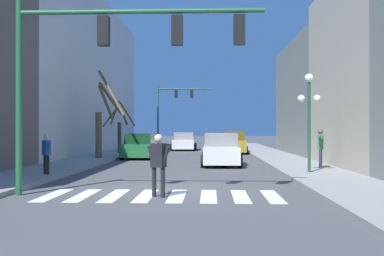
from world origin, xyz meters
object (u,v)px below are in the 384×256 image
object	(u,v)px
pedestrian_on_left_sidewalk	(321,145)
car_parked_right_mid	(221,150)
traffic_signal_near	(113,48)
traffic_signal_far	(172,103)
car_driving_away_lane	(140,147)
car_driving_toward_lane	(184,142)
car_parked_left_far	(233,143)
pedestrian_waiting_at_curb	(46,150)
street_lamp_right_corner	(309,102)
pedestrian_near_right_corner	(158,160)
street_tree_left_near	(120,129)
street_tree_right_far	(103,120)

from	to	relation	value
pedestrian_on_left_sidewalk	car_parked_right_mid	bearing A→B (deg)	-103.79
traffic_signal_near	traffic_signal_far	size ratio (longest dim) A/B	1.08
car_driving_away_lane	car_driving_toward_lane	distance (m)	12.14
car_driving_away_lane	car_parked_left_far	xyz separation A→B (m)	(6.47, 6.64, 0.05)
traffic_signal_far	car_driving_toward_lane	distance (m)	7.34
car_parked_right_mid	pedestrian_waiting_at_curb	xyz separation A→B (m)	(-6.97, -6.34, 0.28)
traffic_signal_far	street_lamp_right_corner	xyz separation A→B (m)	(8.07, -28.72, -1.70)
pedestrian_near_right_corner	street_tree_left_near	xyz separation A→B (m)	(-5.38, 21.11, 0.92)
street_tree_left_near	car_driving_away_lane	bearing A→B (deg)	-62.61
car_parked_right_mid	pedestrian_waiting_at_curb	world-z (taller)	car_parked_right_mid
traffic_signal_near	car_parked_left_far	xyz separation A→B (m)	(4.65, 23.24, -3.41)
car_driving_away_lane	street_tree_left_near	world-z (taller)	street_tree_left_near
traffic_signal_far	pedestrian_on_left_sidewalk	distance (m)	28.17
traffic_signal_far	car_parked_right_mid	distance (m)	24.36
pedestrian_on_left_sidewalk	pedestrian_near_right_corner	bearing A→B (deg)	-19.85
traffic_signal_near	pedestrian_near_right_corner	xyz separation A→B (m)	(1.34, -0.20, -3.18)
car_parked_left_far	pedestrian_waiting_at_curb	world-z (taller)	car_parked_left_far
street_lamp_right_corner	car_parked_left_far	distance (m)	17.72
traffic_signal_near	street_tree_right_far	distance (m)	15.38
car_driving_away_lane	traffic_signal_near	bearing A→B (deg)	-173.75
pedestrian_waiting_at_curb	street_tree_left_near	xyz separation A→B (m)	(-0.43, 16.33, 0.89)
traffic_signal_near	car_parked_left_far	distance (m)	23.95
traffic_signal_far	car_parked_right_mid	size ratio (longest dim) A/B	1.51
car_driving_away_lane	street_tree_left_near	distance (m)	4.99
car_driving_toward_lane	pedestrian_waiting_at_curb	world-z (taller)	pedestrian_waiting_at_curb
traffic_signal_near	street_tree_left_near	bearing A→B (deg)	100.95
car_parked_right_mid	street_tree_right_far	distance (m)	8.35
street_lamp_right_corner	pedestrian_on_left_sidewalk	size ratio (longest dim) A/B	2.27
street_lamp_right_corner	car_parked_left_far	bearing A→B (deg)	97.15
street_lamp_right_corner	car_parked_right_mid	bearing A→B (deg)	124.31
traffic_signal_near	street_tree_right_far	xyz separation A→B (m)	(-3.85, 14.79, -1.75)
car_parked_left_far	street_tree_right_far	bearing A→B (deg)	134.83
street_lamp_right_corner	pedestrian_waiting_at_curb	xyz separation A→B (m)	(-10.46, -1.23, -1.94)
traffic_signal_far	street_tree_right_far	size ratio (longest dim) A/B	1.22
pedestrian_on_left_sidewalk	traffic_signal_far	bearing A→B (deg)	-142.70
pedestrian_waiting_at_curb	traffic_signal_far	bearing A→B (deg)	-50.16
car_parked_left_far	car_driving_toward_lane	bearing A→B (deg)	38.73
car_driving_away_lane	pedestrian_waiting_at_curb	xyz separation A→B (m)	(-1.80, -12.04, 0.31)
car_driving_away_lane	pedestrian_near_right_corner	distance (m)	17.10
traffic_signal_far	car_parked_right_mid	xyz separation A→B (m)	(4.58, -23.60, -3.91)
car_parked_right_mid	car_driving_toward_lane	world-z (taller)	car_parked_right_mid
traffic_signal_near	pedestrian_on_left_sidewalk	bearing A→B (deg)	45.82
traffic_signal_far	pedestrian_waiting_at_curb	size ratio (longest dim) A/B	4.21
street_tree_left_near	pedestrian_on_left_sidewalk	bearing A→B (deg)	-47.13
traffic_signal_near	traffic_signal_far	xyz separation A→B (m)	(-1.23, 34.52, 0.49)
pedestrian_waiting_at_curb	street_tree_right_far	xyz separation A→B (m)	(-0.23, 10.22, 1.40)
pedestrian_waiting_at_curb	street_tree_right_far	size ratio (longest dim) A/B	0.29
traffic_signal_near	car_driving_away_lane	world-z (taller)	traffic_signal_near
pedestrian_on_left_sidewalk	traffic_signal_near	bearing A→B (deg)	-25.84
traffic_signal_near	car_driving_away_lane	size ratio (longest dim) A/B	1.58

